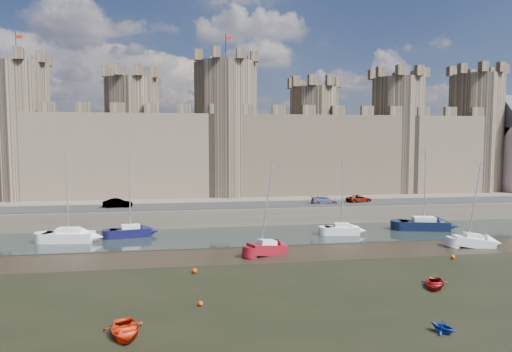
{
  "coord_description": "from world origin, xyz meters",
  "views": [
    {
      "loc": [
        -5.54,
        -32.21,
        11.92
      ],
      "look_at": [
        3.16,
        22.0,
        7.75
      ],
      "focal_mm": 32.0,
      "sensor_mm": 36.0,
      "label": 1
    }
  ],
  "objects_px": {
    "sailboat_1": "(131,231)",
    "sailboat_4": "(267,248)",
    "dinghy_0": "(125,330)",
    "sailboat_5": "(473,241)",
    "sailboat_0": "(69,236)",
    "car_2": "(325,200)",
    "sailboat_2": "(342,229)",
    "sailboat_3": "(424,224)",
    "car_1": "(118,203)",
    "car_3": "(359,199)"
  },
  "relations": [
    {
      "from": "sailboat_1",
      "to": "sailboat_5",
      "type": "distance_m",
      "value": 40.53
    },
    {
      "from": "car_3",
      "to": "sailboat_0",
      "type": "height_order",
      "value": "sailboat_0"
    },
    {
      "from": "sailboat_0",
      "to": "dinghy_0",
      "type": "relative_size",
      "value": 2.98
    },
    {
      "from": "car_3",
      "to": "sailboat_1",
      "type": "xyz_separation_m",
      "value": [
        -33.35,
        -8.86,
        -2.28
      ]
    },
    {
      "from": "sailboat_2",
      "to": "dinghy_0",
      "type": "relative_size",
      "value": 2.61
    },
    {
      "from": "car_3",
      "to": "sailboat_2",
      "type": "bearing_deg",
      "value": 136.62
    },
    {
      "from": "car_1",
      "to": "sailboat_4",
      "type": "relative_size",
      "value": 0.41
    },
    {
      "from": "sailboat_3",
      "to": "sailboat_5",
      "type": "bearing_deg",
      "value": -71.47
    },
    {
      "from": "sailboat_4",
      "to": "sailboat_5",
      "type": "height_order",
      "value": "sailboat_4"
    },
    {
      "from": "car_1",
      "to": "sailboat_2",
      "type": "height_order",
      "value": "sailboat_2"
    },
    {
      "from": "sailboat_0",
      "to": "dinghy_0",
      "type": "bearing_deg",
      "value": -63.38
    },
    {
      "from": "car_1",
      "to": "sailboat_4",
      "type": "xyz_separation_m",
      "value": [
        17.9,
        -19.85,
        -2.43
      ]
    },
    {
      "from": "sailboat_4",
      "to": "dinghy_0",
      "type": "xyz_separation_m",
      "value": [
        -12.28,
        -18.56,
        -0.36
      ]
    },
    {
      "from": "sailboat_2",
      "to": "sailboat_4",
      "type": "relative_size",
      "value": 0.93
    },
    {
      "from": "sailboat_2",
      "to": "car_2",
      "type": "bearing_deg",
      "value": 93.06
    },
    {
      "from": "sailboat_5",
      "to": "car_2",
      "type": "bearing_deg",
      "value": 130.94
    },
    {
      "from": "car_3",
      "to": "sailboat_3",
      "type": "relative_size",
      "value": 0.36
    },
    {
      "from": "sailboat_2",
      "to": "sailboat_3",
      "type": "distance_m",
      "value": 12.0
    },
    {
      "from": "car_2",
      "to": "sailboat_1",
      "type": "height_order",
      "value": "sailboat_1"
    },
    {
      "from": "car_2",
      "to": "sailboat_3",
      "type": "distance_m",
      "value": 14.68
    },
    {
      "from": "car_1",
      "to": "sailboat_0",
      "type": "xyz_separation_m",
      "value": [
        -4.19,
        -10.61,
        -2.34
      ]
    },
    {
      "from": "sailboat_4",
      "to": "sailboat_5",
      "type": "distance_m",
      "value": 23.71
    },
    {
      "from": "car_1",
      "to": "sailboat_2",
      "type": "xyz_separation_m",
      "value": [
        29.12,
        -11.57,
        -2.4
      ]
    },
    {
      "from": "car_1",
      "to": "dinghy_0",
      "type": "xyz_separation_m",
      "value": [
        5.61,
        -38.41,
        -2.79
      ]
    },
    {
      "from": "car_1",
      "to": "sailboat_1",
      "type": "bearing_deg",
      "value": -163.78
    },
    {
      "from": "sailboat_2",
      "to": "car_1",
      "type": "bearing_deg",
      "value": 167.66
    },
    {
      "from": "sailboat_2",
      "to": "sailboat_5",
      "type": "distance_m",
      "value": 15.14
    },
    {
      "from": "sailboat_2",
      "to": "sailboat_3",
      "type": "relative_size",
      "value": 0.84
    },
    {
      "from": "car_3",
      "to": "dinghy_0",
      "type": "relative_size",
      "value": 1.13
    },
    {
      "from": "sailboat_5",
      "to": "dinghy_0",
      "type": "bearing_deg",
      "value": -142.2
    },
    {
      "from": "sailboat_4",
      "to": "sailboat_5",
      "type": "relative_size",
      "value": 1.04
    },
    {
      "from": "car_3",
      "to": "dinghy_0",
      "type": "bearing_deg",
      "value": 129.02
    },
    {
      "from": "sailboat_5",
      "to": "car_3",
      "type": "bearing_deg",
      "value": 116.26
    },
    {
      "from": "sailboat_0",
      "to": "sailboat_4",
      "type": "distance_m",
      "value": 23.94
    },
    {
      "from": "sailboat_4",
      "to": "sailboat_5",
      "type": "bearing_deg",
      "value": -24.81
    },
    {
      "from": "car_1",
      "to": "sailboat_0",
      "type": "bearing_deg",
      "value": 157.62
    },
    {
      "from": "sailboat_3",
      "to": "dinghy_0",
      "type": "xyz_separation_m",
      "value": [
        -35.44,
        -28.03,
        -0.47
      ]
    },
    {
      "from": "car_2",
      "to": "sailboat_4",
      "type": "distance_m",
      "value": 23.01
    },
    {
      "from": "sailboat_0",
      "to": "sailboat_4",
      "type": "relative_size",
      "value": 1.07
    },
    {
      "from": "sailboat_3",
      "to": "sailboat_1",
      "type": "bearing_deg",
      "value": -167.11
    },
    {
      "from": "sailboat_1",
      "to": "dinghy_0",
      "type": "height_order",
      "value": "sailboat_1"
    },
    {
      "from": "sailboat_1",
      "to": "sailboat_2",
      "type": "height_order",
      "value": "sailboat_1"
    },
    {
      "from": "sailboat_0",
      "to": "sailboat_5",
      "type": "distance_m",
      "value": 46.77
    },
    {
      "from": "sailboat_1",
      "to": "sailboat_4",
      "type": "relative_size",
      "value": 0.98
    },
    {
      "from": "dinghy_0",
      "to": "car_2",
      "type": "bearing_deg",
      "value": 45.1
    },
    {
      "from": "sailboat_4",
      "to": "dinghy_0",
      "type": "distance_m",
      "value": 22.26
    },
    {
      "from": "car_1",
      "to": "sailboat_5",
      "type": "height_order",
      "value": "sailboat_5"
    },
    {
      "from": "sailboat_2",
      "to": "dinghy_0",
      "type": "bearing_deg",
      "value": -121.88
    },
    {
      "from": "car_1",
      "to": "dinghy_0",
      "type": "distance_m",
      "value": 38.91
    },
    {
      "from": "car_2",
      "to": "sailboat_0",
      "type": "relative_size",
      "value": 0.38
    }
  ]
}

